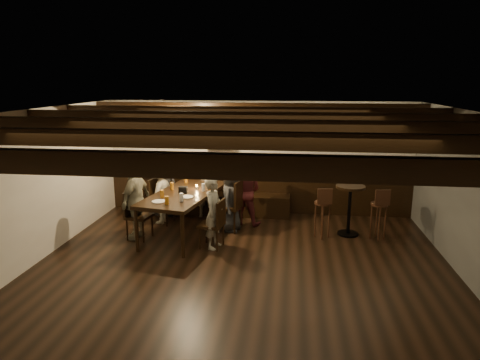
# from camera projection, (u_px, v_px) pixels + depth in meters

# --- Properties ---
(room) EXTENTS (7.00, 7.00, 7.00)m
(room) POSITION_uv_depth(u_px,v_px,m) (237.00, 176.00, 7.97)
(room) COLOR black
(room) RESTS_ON ground
(dining_table) EXTENTS (1.34, 2.30, 0.81)m
(dining_table) POSITION_uv_depth(u_px,v_px,m) (184.00, 196.00, 7.87)
(dining_table) COLOR black
(dining_table) RESTS_ON floor
(chair_left_near) EXTENTS (0.48, 0.48, 0.91)m
(chair_left_near) POSITION_uv_depth(u_px,v_px,m) (162.00, 210.00, 8.61)
(chair_left_near) COLOR black
(chair_left_near) RESTS_ON floor
(chair_left_far) EXTENTS (0.47, 0.47, 0.88)m
(chair_left_far) POSITION_uv_depth(u_px,v_px,m) (139.00, 224.00, 7.77)
(chair_left_far) COLOR black
(chair_left_far) RESTS_ON floor
(chair_right_near) EXTENTS (0.52, 0.52, 0.98)m
(chair_right_near) POSITION_uv_depth(u_px,v_px,m) (229.00, 215.00, 8.18)
(chair_right_near) COLOR black
(chair_right_near) RESTS_ON floor
(chair_right_far) EXTENTS (0.45, 0.45, 0.85)m
(chair_right_far) POSITION_uv_depth(u_px,v_px,m) (213.00, 233.00, 7.36)
(chair_right_far) COLOR black
(chair_right_far) RESTS_ON floor
(person_bench_left) EXTENTS (0.71, 0.53, 1.32)m
(person_bench_left) POSITION_uv_depth(u_px,v_px,m) (163.00, 185.00, 8.99)
(person_bench_left) COLOR #262628
(person_bench_left) RESTS_ON floor
(person_bench_centre) EXTENTS (0.56, 0.42, 1.38)m
(person_bench_centre) POSITION_uv_depth(u_px,v_px,m) (206.00, 185.00, 8.86)
(person_bench_centre) COLOR gray
(person_bench_centre) RESTS_ON floor
(person_bench_right) EXTENTS (0.74, 0.62, 1.36)m
(person_bench_right) POSITION_uv_depth(u_px,v_px,m) (245.00, 191.00, 8.46)
(person_bench_right) COLOR maroon
(person_bench_right) RESTS_ON floor
(person_left_near) EXTENTS (0.61, 0.88, 1.26)m
(person_left_near) POSITION_uv_depth(u_px,v_px,m) (160.00, 193.00, 8.54)
(person_left_near) COLOR #A29B89
(person_left_near) RESTS_ON floor
(person_left_far) EXTENTS (0.49, 0.89, 1.43)m
(person_left_far) POSITION_uv_depth(u_px,v_px,m) (136.00, 200.00, 7.68)
(person_left_far) COLOR gray
(person_left_far) RESTS_ON floor
(person_right_near) EXTENTS (0.49, 0.66, 1.23)m
(person_right_near) POSITION_uv_depth(u_px,v_px,m) (231.00, 200.00, 8.10)
(person_right_near) COLOR #2A2B2D
(person_right_near) RESTS_ON floor
(person_right_far) EXTENTS (0.38, 0.50, 1.25)m
(person_right_far) POSITION_uv_depth(u_px,v_px,m) (214.00, 213.00, 7.27)
(person_right_far) COLOR gray
(person_right_far) RESTS_ON floor
(pint_a) EXTENTS (0.07, 0.07, 0.14)m
(pint_a) POSITION_uv_depth(u_px,v_px,m) (186.00, 179.00, 8.57)
(pint_a) COLOR #BF7219
(pint_a) RESTS_ON dining_table
(pint_b) EXTENTS (0.07, 0.07, 0.14)m
(pint_b) POSITION_uv_depth(u_px,v_px,m) (210.00, 182.00, 8.37)
(pint_b) COLOR #BF7219
(pint_b) RESTS_ON dining_table
(pint_c) EXTENTS (0.07, 0.07, 0.14)m
(pint_c) POSITION_uv_depth(u_px,v_px,m) (172.00, 186.00, 8.02)
(pint_c) COLOR #BF7219
(pint_c) RESTS_ON dining_table
(pint_d) EXTENTS (0.07, 0.07, 0.14)m
(pint_d) POSITION_uv_depth(u_px,v_px,m) (204.00, 187.00, 7.94)
(pint_d) COLOR silver
(pint_d) RESTS_ON dining_table
(pint_e) EXTENTS (0.07, 0.07, 0.14)m
(pint_e) POSITION_uv_depth(u_px,v_px,m) (162.00, 194.00, 7.49)
(pint_e) COLOR #BF7219
(pint_e) RESTS_ON dining_table
(pint_f) EXTENTS (0.07, 0.07, 0.14)m
(pint_f) POSITION_uv_depth(u_px,v_px,m) (181.00, 197.00, 7.27)
(pint_f) COLOR silver
(pint_f) RESTS_ON dining_table
(pint_g) EXTENTS (0.07, 0.07, 0.14)m
(pint_g) POSITION_uv_depth(u_px,v_px,m) (167.00, 200.00, 7.09)
(pint_g) COLOR #BF7219
(pint_g) RESTS_ON dining_table
(plate_near) EXTENTS (0.24, 0.24, 0.01)m
(plate_near) POSITION_uv_depth(u_px,v_px,m) (159.00, 201.00, 7.25)
(plate_near) COLOR white
(plate_near) RESTS_ON dining_table
(plate_far) EXTENTS (0.24, 0.24, 0.01)m
(plate_far) POSITION_uv_depth(u_px,v_px,m) (187.00, 197.00, 7.53)
(plate_far) COLOR white
(plate_far) RESTS_ON dining_table
(condiment_caddy) EXTENTS (0.15, 0.10, 0.12)m
(condiment_caddy) POSITION_uv_depth(u_px,v_px,m) (183.00, 190.00, 7.80)
(condiment_caddy) COLOR black
(condiment_caddy) RESTS_ON dining_table
(candle) EXTENTS (0.05, 0.05, 0.05)m
(candle) POSITION_uv_depth(u_px,v_px,m) (197.00, 188.00, 8.10)
(candle) COLOR beige
(candle) RESTS_ON dining_table
(high_top_table) EXTENTS (0.53, 0.53, 0.94)m
(high_top_table) POSITION_uv_depth(u_px,v_px,m) (350.00, 203.00, 7.87)
(high_top_table) COLOR black
(high_top_table) RESTS_ON floor
(bar_stool_left) EXTENTS (0.30, 0.32, 0.96)m
(bar_stool_left) POSITION_uv_depth(u_px,v_px,m) (322.00, 219.00, 7.79)
(bar_stool_left) COLOR #331C10
(bar_stool_left) RESTS_ON floor
(bar_stool_right) EXTENTS (0.30, 0.32, 0.96)m
(bar_stool_right) POSITION_uv_depth(u_px,v_px,m) (378.00, 220.00, 7.72)
(bar_stool_right) COLOR #331C10
(bar_stool_right) RESTS_ON floor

